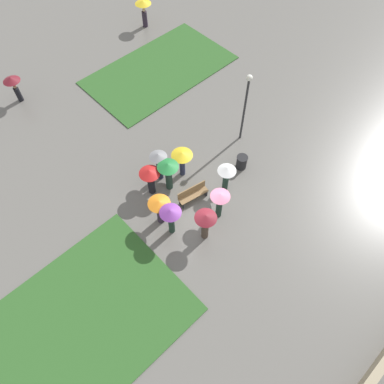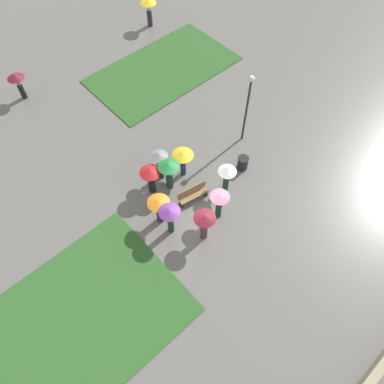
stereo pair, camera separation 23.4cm
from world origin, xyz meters
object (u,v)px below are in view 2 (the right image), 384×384
at_px(crowd_person_yellow, 183,158).
at_px(crowd_person_orange, 159,207).
at_px(park_bench, 193,194).
at_px(lamp_post, 248,101).
at_px(crowd_person_grey, 160,161).
at_px(trash_bin, 243,163).
at_px(crowd_person_white, 227,174).
at_px(crowd_person_green, 169,170).
at_px(crowd_person_red, 150,176).
at_px(lone_walker_near_lawn, 149,7).
at_px(lone_walker_far_path, 17,80).
at_px(crowd_person_maroon, 204,222).
at_px(crowd_person_pink, 219,201).
at_px(crowd_person_purple, 170,216).

xyz_separation_m(crowd_person_yellow, crowd_person_orange, (-2.72, -1.40, -0.12)).
xyz_separation_m(park_bench, lamp_post, (4.87, 1.16, 2.38)).
xyz_separation_m(crowd_person_yellow, crowd_person_grey, (-1.02, 0.63, -0.03)).
relative_size(trash_bin, crowd_person_white, 0.45).
xyz_separation_m(crowd_person_green, crowd_person_red, (-0.83, 0.42, -0.12)).
xyz_separation_m(lamp_post, crowd_person_white, (-3.22, -1.86, -1.49)).
distance_m(park_bench, crowd_person_green, 1.70).
relative_size(lamp_post, lone_walker_near_lawn, 2.29).
distance_m(lamp_post, crowd_person_red, 6.30).
xyz_separation_m(crowd_person_yellow, lone_walker_far_path, (-3.47, 11.07, -0.02)).
bearing_deg(lone_walker_near_lawn, crowd_person_grey, 31.07).
relative_size(crowd_person_white, crowd_person_red, 1.02).
height_order(crowd_person_maroon, lone_walker_near_lawn, crowd_person_maroon).
bearing_deg(crowd_person_orange, crowd_person_green, -110.69).
relative_size(crowd_person_red, lone_walker_near_lawn, 0.94).
xyz_separation_m(crowd_person_white, crowd_person_green, (-2.02, 2.06, 0.05)).
bearing_deg(crowd_person_red, park_bench, 77.10).
height_order(crowd_person_red, crowd_person_maroon, crowd_person_maroon).
distance_m(park_bench, crowd_person_maroon, 2.39).
distance_m(crowd_person_pink, crowd_person_purple, 2.45).
height_order(crowd_person_purple, lone_walker_far_path, crowd_person_purple).
height_order(lamp_post, trash_bin, lamp_post).
height_order(trash_bin, crowd_person_yellow, crowd_person_yellow).
bearing_deg(crowd_person_maroon, park_bench, 33.04).
bearing_deg(lamp_post, lone_walker_far_path, 123.62).
bearing_deg(crowd_person_red, lone_walker_far_path, -128.79).
xyz_separation_m(park_bench, crowd_person_white, (1.65, -0.70, 0.90)).
bearing_deg(lamp_post, crowd_person_maroon, -152.30).
distance_m(park_bench, crowd_person_pink, 1.83).
distance_m(trash_bin, lone_walker_near_lawn, 14.40).
bearing_deg(crowd_person_pink, crowd_person_grey, -84.37).
xyz_separation_m(crowd_person_maroon, crowd_person_yellow, (1.76, 3.48, -0.05)).
height_order(crowd_person_white, crowd_person_red, crowd_person_white).
height_order(lamp_post, crowd_person_maroon, lamp_post).
bearing_deg(crowd_person_pink, crowd_person_maroon, 12.54).
distance_m(crowd_person_pink, crowd_person_yellow, 3.16).
bearing_deg(crowd_person_grey, crowd_person_yellow, 165.77).
height_order(crowd_person_yellow, crowd_person_orange, crowd_person_orange).
bearing_deg(lone_walker_far_path, crowd_person_purple, 80.07).
height_order(park_bench, lone_walker_far_path, lone_walker_far_path).
distance_m(park_bench, crowd_person_white, 2.00).
bearing_deg(lone_walker_far_path, crowd_person_yellow, 94.22).
relative_size(trash_bin, crowd_person_grey, 0.42).
distance_m(crowd_person_green, crowd_person_yellow, 1.11).
bearing_deg(crowd_person_grey, crowd_person_maroon, 97.48).
xyz_separation_m(crowd_person_orange, lone_walker_far_path, (-0.75, 12.46, 0.10)).
height_order(lamp_post, crowd_person_pink, lamp_post).
height_order(crowd_person_grey, lone_walker_far_path, crowd_person_grey).
height_order(lamp_post, crowd_person_white, lamp_post).
height_order(crowd_person_red, lone_walker_far_path, crowd_person_red).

